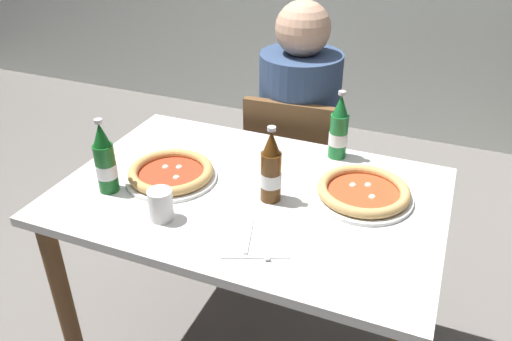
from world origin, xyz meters
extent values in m
cube|color=silver|center=(0.00, 0.00, 0.73)|extent=(1.20, 0.80, 0.03)
cylinder|color=brown|center=(-0.54, -0.34, 0.36)|extent=(0.06, 0.06, 0.72)
cylinder|color=brown|center=(-0.54, 0.34, 0.36)|extent=(0.06, 0.06, 0.72)
cylinder|color=brown|center=(0.54, 0.34, 0.36)|extent=(0.06, 0.06, 0.72)
cube|color=brown|center=(-0.05, 0.68, 0.43)|extent=(0.42, 0.42, 0.04)
cube|color=brown|center=(-0.04, 0.50, 0.65)|extent=(0.38, 0.06, 0.40)
cylinder|color=brown|center=(0.11, 0.86, 0.21)|extent=(0.04, 0.04, 0.41)
cylinder|color=brown|center=(-0.23, 0.84, 0.21)|extent=(0.04, 0.04, 0.41)
cylinder|color=brown|center=(0.13, 0.52, 0.21)|extent=(0.04, 0.04, 0.41)
cylinder|color=brown|center=(-0.21, 0.50, 0.21)|extent=(0.04, 0.04, 0.41)
cube|color=#2D3342|center=(-0.05, 0.66, 0.23)|extent=(0.32, 0.28, 0.45)
cylinder|color=#33476B|center=(-0.05, 0.66, 0.73)|extent=(0.34, 0.34, 0.55)
sphere|color=tan|center=(-0.05, 0.66, 1.10)|extent=(0.22, 0.22, 0.22)
cylinder|color=white|center=(-0.27, -0.03, 0.76)|extent=(0.30, 0.30, 0.01)
cylinder|color=#BC381E|center=(-0.27, -0.03, 0.77)|extent=(0.22, 0.22, 0.01)
torus|color=tan|center=(-0.27, -0.03, 0.78)|extent=(0.28, 0.28, 0.03)
sphere|color=silver|center=(-0.31, 0.00, 0.77)|extent=(0.02, 0.02, 0.02)
sphere|color=silver|center=(-0.24, -0.05, 0.77)|extent=(0.02, 0.02, 0.02)
sphere|color=silver|center=(-0.27, 0.02, 0.77)|extent=(0.02, 0.02, 0.02)
cylinder|color=white|center=(0.34, 0.10, 0.76)|extent=(0.31, 0.31, 0.01)
cylinder|color=#CC4723|center=(0.34, 0.10, 0.77)|extent=(0.22, 0.22, 0.01)
torus|color=tan|center=(0.34, 0.10, 0.78)|extent=(0.29, 0.29, 0.03)
sphere|color=silver|center=(0.30, 0.13, 0.77)|extent=(0.02, 0.02, 0.02)
sphere|color=silver|center=(0.37, 0.08, 0.77)|extent=(0.02, 0.02, 0.02)
sphere|color=silver|center=(0.35, 0.14, 0.77)|extent=(0.02, 0.02, 0.02)
cylinder|color=#512D0F|center=(0.07, -0.01, 0.83)|extent=(0.06, 0.06, 0.16)
cone|color=#512D0F|center=(0.07, -0.01, 0.95)|extent=(0.05, 0.05, 0.07)
cylinder|color=#B7B7BC|center=(0.07, -0.01, 0.99)|extent=(0.03, 0.03, 0.01)
cylinder|color=white|center=(0.07, -0.01, 0.82)|extent=(0.07, 0.07, 0.04)
cylinder|color=#196B2D|center=(0.20, 0.33, 0.83)|extent=(0.06, 0.06, 0.16)
cone|color=#196B2D|center=(0.20, 0.33, 0.95)|extent=(0.05, 0.05, 0.07)
cylinder|color=#B7B7BC|center=(0.20, 0.33, 0.99)|extent=(0.03, 0.03, 0.01)
cylinder|color=white|center=(0.20, 0.33, 0.82)|extent=(0.07, 0.07, 0.04)
cylinder|color=#14591E|center=(-0.42, -0.16, 0.83)|extent=(0.06, 0.06, 0.16)
cone|color=#14591E|center=(-0.42, -0.16, 0.95)|extent=(0.05, 0.05, 0.07)
cylinder|color=#B7B7BC|center=(-0.42, -0.16, 0.99)|extent=(0.03, 0.03, 0.01)
cylinder|color=white|center=(-0.42, -0.16, 0.82)|extent=(0.07, 0.07, 0.04)
cube|color=white|center=(0.11, -0.21, 0.75)|extent=(0.23, 0.23, 0.00)
cube|color=silver|center=(0.13, -0.21, 0.76)|extent=(0.11, 0.17, 0.00)
cube|color=silver|center=(0.09, -0.21, 0.76)|extent=(0.06, 0.17, 0.00)
cylinder|color=white|center=(-0.18, -0.23, 0.80)|extent=(0.07, 0.07, 0.09)
camera|label=1|loc=(0.53, -1.25, 1.63)|focal=35.77mm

